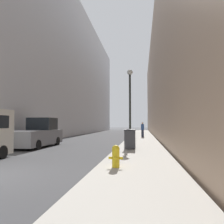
% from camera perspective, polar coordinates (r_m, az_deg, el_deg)
% --- Properties ---
extents(sidewalk_right, '(3.00, 60.00, 0.15)m').
position_cam_1_polar(sidewalk_right, '(23.97, 7.64, -6.89)').
color(sidewalk_right, '#B7B2A8').
rests_on(sidewalk_right, ground).
extents(building_left_glass, '(12.00, 60.00, 20.50)m').
position_cam_1_polar(building_left_glass, '(36.44, -17.49, 10.64)').
color(building_left_glass, '#BCBCC1').
rests_on(building_left_glass, ground).
extents(building_right_stone, '(12.00, 60.00, 15.77)m').
position_cam_1_polar(building_right_stone, '(33.37, 20.91, 7.82)').
color(building_right_stone, '#9E7F66').
rests_on(building_right_stone, ground).
extents(fire_hydrant, '(0.50, 0.38, 0.77)m').
position_cam_1_polar(fire_hydrant, '(7.70, 0.99, -11.31)').
color(fire_hydrant, yellow).
rests_on(fire_hydrant, sidewalk_right).
extents(trash_bin, '(0.66, 0.70, 1.17)m').
position_cam_1_polar(trash_bin, '(13.28, 4.71, -7.02)').
color(trash_bin, '#3D3D42').
rests_on(trash_bin, sidewalk_right).
extents(lamppost, '(0.45, 0.45, 5.88)m').
position_cam_1_polar(lamppost, '(17.52, 4.72, 3.34)').
color(lamppost, '#2D332D').
rests_on(lamppost, sidewalk_right).
extents(pickup_truck, '(2.03, 5.18, 2.12)m').
position_cam_1_polar(pickup_truck, '(16.78, -18.84, -5.64)').
color(pickup_truck, slate).
rests_on(pickup_truck, ground).
extents(pedestrian_on_sidewalk, '(0.34, 0.22, 1.70)m').
position_cam_1_polar(pedestrian_on_sidewalk, '(25.39, 7.99, -4.57)').
color(pedestrian_on_sidewalk, '#2D3347').
rests_on(pedestrian_on_sidewalk, sidewalk_right).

